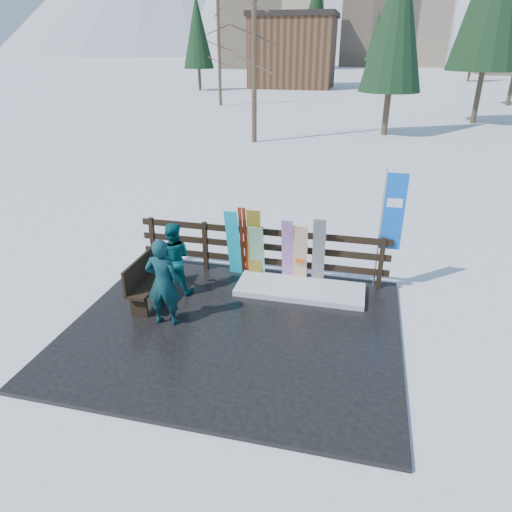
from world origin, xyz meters
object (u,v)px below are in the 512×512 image
(snowboard_4, at_px, (319,253))
(person_back, at_px, (173,259))
(snowboard_0, at_px, (233,243))
(snowboard_5, at_px, (300,255))
(snowboard_1, at_px, (257,252))
(snowboard_2, at_px, (254,245))
(bench, at_px, (148,278))
(rental_flag, at_px, (390,217))
(person_front, at_px, (163,283))
(snowboard_3, at_px, (287,251))

(snowboard_4, distance_m, person_back, 3.03)
(snowboard_0, xyz_separation_m, snowboard_5, (1.48, 0.00, -0.12))
(person_back, bearing_deg, snowboard_1, -157.93)
(snowboard_2, bearing_deg, bench, -142.18)
(snowboard_5, distance_m, person_back, 2.67)
(snowboard_1, bearing_deg, snowboard_2, 180.00)
(snowboard_5, relative_size, rental_flag, 0.53)
(snowboard_1, height_order, rental_flag, rental_flag)
(rental_flag, height_order, person_back, rental_flag)
(person_back, bearing_deg, person_front, 92.98)
(snowboard_3, distance_m, person_front, 2.86)
(rental_flag, xyz_separation_m, person_front, (-3.95, -2.39, -0.76))
(bench, bearing_deg, snowboard_1, 36.96)
(bench, relative_size, snowboard_2, 0.91)
(snowboard_0, relative_size, snowboard_3, 1.09)
(snowboard_1, height_order, person_front, person_front)
(snowboard_2, distance_m, snowboard_4, 1.39)
(rental_flag, distance_m, person_front, 4.68)
(bench, relative_size, person_front, 0.89)
(snowboard_2, distance_m, person_back, 1.78)
(snowboard_4, distance_m, rental_flag, 1.62)
(snowboard_0, distance_m, snowboard_5, 1.48)
(bench, bearing_deg, person_front, -46.10)
(snowboard_3, relative_size, rental_flag, 0.58)
(snowboard_5, xyz_separation_m, person_front, (-2.19, -2.12, 0.16))
(snowboard_0, distance_m, person_front, 2.24)
(snowboard_0, height_order, rental_flag, rental_flag)
(bench, xyz_separation_m, person_front, (0.66, -0.69, 0.33))
(snowboard_2, bearing_deg, person_back, -145.83)
(snowboard_0, distance_m, snowboard_1, 0.55)
(snowboard_4, xyz_separation_m, rental_flag, (1.37, 0.27, 0.82))
(snowboard_3, xyz_separation_m, person_back, (-2.20, -1.00, 0.03))
(bench, distance_m, person_front, 1.01)
(snowboard_0, xyz_separation_m, snowboard_2, (0.47, 0.00, 0.01))
(snowboard_2, xyz_separation_m, snowboard_4, (1.39, -0.00, -0.04))
(bench, relative_size, snowboard_1, 1.14)
(snowboard_0, height_order, snowboard_1, snowboard_0)
(snowboard_3, xyz_separation_m, rental_flag, (2.03, 0.27, 0.86))
(snowboard_4, bearing_deg, snowboard_5, 180.00)
(snowboard_0, distance_m, snowboard_3, 1.20)
(snowboard_1, xyz_separation_m, snowboard_3, (0.67, -0.00, 0.10))
(snowboard_5, bearing_deg, person_back, -158.03)
(person_front, xyz_separation_m, person_back, (-0.28, 1.13, -0.07))
(snowboard_1, distance_m, snowboard_3, 0.68)
(bench, distance_m, snowboard_2, 2.36)
(snowboard_1, xyz_separation_m, person_front, (-1.24, -2.12, 0.20))
(snowboard_2, xyz_separation_m, person_front, (-1.19, -2.12, 0.03))
(snowboard_3, distance_m, snowboard_5, 0.28)
(bench, relative_size, snowboard_4, 0.95)
(snowboard_3, xyz_separation_m, snowboard_4, (0.66, 0.00, 0.04))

